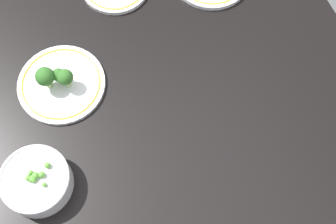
% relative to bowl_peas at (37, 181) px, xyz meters
% --- Properties ---
extents(dining_table, '(1.40, 1.04, 0.04)m').
position_rel_bowl_peas_xyz_m(dining_table, '(0.05, -0.33, -0.05)').
color(dining_table, black).
rests_on(dining_table, ground).
extents(bowl_peas, '(0.15, 0.15, 0.07)m').
position_rel_bowl_peas_xyz_m(bowl_peas, '(0.00, 0.00, 0.00)').
color(bowl_peas, silver).
rests_on(bowl_peas, dining_table).
extents(plate_broccoli, '(0.21, 0.21, 0.08)m').
position_rel_bowl_peas_xyz_m(plate_broccoli, '(0.22, -0.11, -0.01)').
color(plate_broccoli, silver).
rests_on(plate_broccoli, dining_table).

